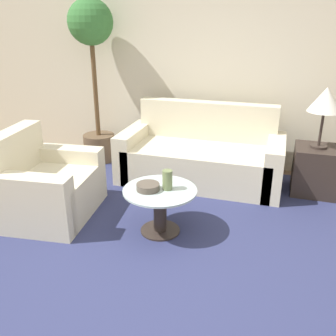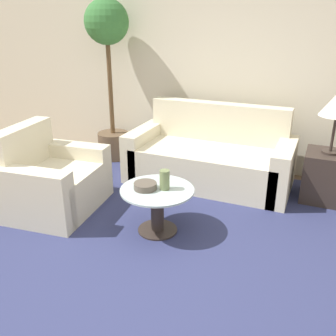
{
  "view_description": "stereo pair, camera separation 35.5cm",
  "coord_description": "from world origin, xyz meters",
  "views": [
    {
      "loc": [
        0.95,
        -2.2,
        1.89
      ],
      "look_at": [
        -0.02,
        0.95,
        0.55
      ],
      "focal_mm": 40.0,
      "sensor_mm": 36.0,
      "label": 1
    },
    {
      "loc": [
        1.28,
        -2.08,
        1.89
      ],
      "look_at": [
        -0.02,
        0.95,
        0.55
      ],
      "focal_mm": 40.0,
      "sensor_mm": 36.0,
      "label": 2
    }
  ],
  "objects": [
    {
      "name": "wall_back",
      "position": [
        0.0,
        2.66,
        1.3
      ],
      "size": [
        10.0,
        0.06,
        2.6
      ],
      "color": "beige",
      "rests_on": "ground_plane"
    },
    {
      "name": "side_table",
      "position": [
        1.39,
        2.03,
        0.27
      ],
      "size": [
        0.48,
        0.48,
        0.54
      ],
      "color": "#332823",
      "rests_on": "ground_plane"
    },
    {
      "name": "bowl",
      "position": [
        -0.12,
        0.66,
        0.47
      ],
      "size": [
        0.21,
        0.21,
        0.06
      ],
      "color": "brown",
      "rests_on": "coffee_table"
    },
    {
      "name": "vase",
      "position": [
        0.04,
        0.73,
        0.53
      ],
      "size": [
        0.09,
        0.09,
        0.18
      ],
      "color": "#6B7A4C",
      "rests_on": "coffee_table"
    },
    {
      "name": "armchair",
      "position": [
        -1.26,
        0.7,
        0.29
      ],
      "size": [
        0.93,
        1.08,
        0.87
      ],
      "rotation": [
        0.0,
        0.0,
        1.68
      ],
      "color": "beige",
      "rests_on": "ground_plane"
    },
    {
      "name": "rug",
      "position": [
        -0.02,
        0.7,
        0.0
      ],
      "size": [
        3.52,
        3.53,
        0.01
      ],
      "color": "navy",
      "rests_on": "ground_plane"
    },
    {
      "name": "table_lamp",
      "position": [
        1.39,
        2.03,
        1.06
      ],
      "size": [
        0.36,
        0.36,
        0.66
      ],
      "color": "#332823",
      "rests_on": "side_table"
    },
    {
      "name": "potted_plant",
      "position": [
        -1.43,
        2.27,
        1.37
      ],
      "size": [
        0.57,
        0.57,
        2.11
      ],
      "color": "brown",
      "rests_on": "ground_plane"
    },
    {
      "name": "sofa_main",
      "position": [
        0.08,
        2.05,
        0.29
      ],
      "size": [
        1.93,
        0.9,
        0.91
      ],
      "color": "beige",
      "rests_on": "ground_plane"
    },
    {
      "name": "coffee_table",
      "position": [
        -0.02,
        0.7,
        0.28
      ],
      "size": [
        0.68,
        0.68,
        0.44
      ],
      "color": "#332823",
      "rests_on": "ground_plane"
    },
    {
      "name": "ground_plane",
      "position": [
        0.0,
        0.0,
        0.0
      ],
      "size": [
        14.0,
        14.0,
        0.0
      ],
      "primitive_type": "plane",
      "color": "brown"
    }
  ]
}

